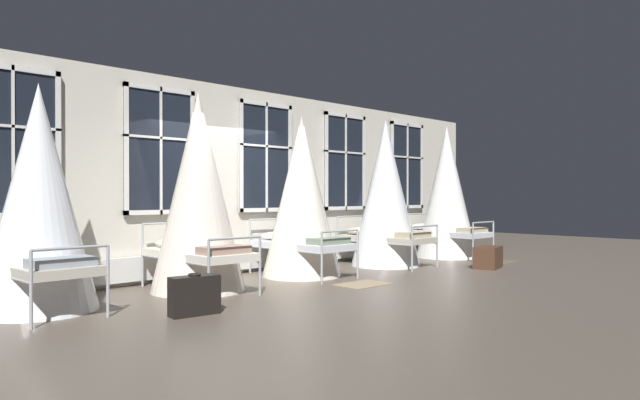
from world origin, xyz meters
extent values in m
plane|color=brown|center=(0.00, 0.00, 0.00)|extent=(27.38, 27.38, 0.00)
cube|color=beige|center=(0.00, 1.22, 1.61)|extent=(14.69, 0.10, 3.21)
cube|color=black|center=(-3.12, 1.11, 2.03)|extent=(1.19, 0.02, 1.96)
cube|color=silver|center=(-3.12, 1.11, 1.09)|extent=(1.19, 0.06, 0.07)
cube|color=silver|center=(-3.12, 1.11, 2.98)|extent=(1.19, 0.06, 0.07)
cube|color=silver|center=(-2.56, 1.11, 2.03)|extent=(0.07, 0.06, 1.96)
cube|color=silver|center=(-3.12, 1.11, 2.03)|extent=(0.04, 0.06, 1.96)
cube|color=silver|center=(-3.12, 1.11, 2.23)|extent=(1.19, 0.06, 0.04)
cube|color=black|center=(-1.04, 1.11, 2.03)|extent=(1.19, 0.02, 1.96)
cube|color=silver|center=(-1.04, 1.11, 1.09)|extent=(1.19, 0.06, 0.07)
cube|color=silver|center=(-1.04, 1.11, 2.98)|extent=(1.19, 0.06, 0.07)
cube|color=silver|center=(-1.60, 1.11, 2.03)|extent=(0.07, 0.06, 1.96)
cube|color=silver|center=(-0.48, 1.11, 2.03)|extent=(0.07, 0.06, 1.96)
cube|color=silver|center=(-1.04, 1.11, 2.03)|extent=(0.04, 0.06, 1.96)
cube|color=silver|center=(-1.04, 1.11, 2.23)|extent=(1.19, 0.06, 0.04)
cube|color=black|center=(1.04, 1.11, 2.03)|extent=(1.19, 0.02, 1.96)
cube|color=silver|center=(1.04, 1.11, 1.09)|extent=(1.19, 0.06, 0.07)
cube|color=silver|center=(1.04, 1.11, 2.98)|extent=(1.19, 0.06, 0.07)
cube|color=silver|center=(0.48, 1.11, 2.03)|extent=(0.07, 0.06, 1.96)
cube|color=silver|center=(1.60, 1.11, 2.03)|extent=(0.07, 0.06, 1.96)
cube|color=silver|center=(1.04, 1.11, 2.03)|extent=(0.04, 0.06, 1.96)
cube|color=silver|center=(1.04, 1.11, 2.23)|extent=(1.19, 0.06, 0.04)
cube|color=black|center=(3.12, 1.11, 2.03)|extent=(1.19, 0.02, 1.96)
cube|color=silver|center=(3.12, 1.11, 1.09)|extent=(1.19, 0.06, 0.07)
cube|color=silver|center=(3.12, 1.11, 2.98)|extent=(1.19, 0.06, 0.07)
cube|color=silver|center=(2.56, 1.11, 2.03)|extent=(0.07, 0.06, 1.96)
cube|color=silver|center=(3.68, 1.11, 2.03)|extent=(0.07, 0.06, 1.96)
cube|color=silver|center=(3.12, 1.11, 2.03)|extent=(0.04, 0.06, 1.96)
cube|color=silver|center=(3.12, 1.11, 2.23)|extent=(1.19, 0.06, 0.04)
cube|color=black|center=(5.20, 1.11, 2.03)|extent=(1.19, 0.02, 1.96)
cube|color=silver|center=(5.20, 1.11, 1.09)|extent=(1.19, 0.06, 0.07)
cube|color=silver|center=(5.20, 1.11, 2.98)|extent=(1.19, 0.06, 0.07)
cube|color=silver|center=(4.64, 1.11, 2.03)|extent=(0.07, 0.06, 1.96)
cube|color=silver|center=(5.75, 1.11, 2.03)|extent=(0.07, 0.06, 1.96)
cube|color=silver|center=(5.20, 1.11, 2.03)|extent=(0.04, 0.06, 1.96)
cube|color=silver|center=(5.20, 1.11, 2.23)|extent=(1.19, 0.06, 0.04)
cube|color=silver|center=(0.00, 1.09, 0.25)|extent=(10.99, 0.10, 0.36)
cylinder|color=#9EA3A8|center=(-2.75, 1.03, 0.46)|extent=(0.04, 0.04, 0.92)
cylinder|color=#9EA3A8|center=(-3.50, -0.79, 0.39)|extent=(0.04, 0.04, 0.79)
cylinder|color=#9EA3A8|center=(-2.70, -0.76, 0.39)|extent=(0.04, 0.04, 0.79)
cylinder|color=#9EA3A8|center=(-3.52, 0.11, 0.46)|extent=(0.08, 1.79, 0.03)
cylinder|color=#9EA3A8|center=(-2.73, 0.13, 0.46)|extent=(0.08, 1.79, 0.03)
cylinder|color=#9EA3A8|center=(-3.15, 1.02, 0.92)|extent=(0.80, 0.06, 0.03)
cylinder|color=#9EA3A8|center=(-3.10, -0.77, 0.79)|extent=(0.80, 0.06, 0.03)
cube|color=#B7B2A3|center=(-3.13, 0.12, 0.52)|extent=(0.87, 1.84, 0.11)
ellipsoid|color=silver|center=(-3.15, 0.78, 0.64)|extent=(0.63, 0.42, 0.14)
cube|color=#8C939E|center=(-3.11, -0.51, 0.62)|extent=(0.67, 0.38, 0.10)
cone|color=white|center=(-3.13, 0.12, 1.32)|extent=(1.32, 1.32, 2.64)
cylinder|color=#9EA3A8|center=(-1.42, 0.95, 0.46)|extent=(0.04, 0.04, 0.92)
cylinder|color=#9EA3A8|center=(-0.62, 0.94, 0.46)|extent=(0.04, 0.04, 0.92)
cylinder|color=#9EA3A8|center=(-1.45, -0.84, 0.39)|extent=(0.04, 0.04, 0.79)
cylinder|color=#9EA3A8|center=(-0.65, -0.85, 0.39)|extent=(0.04, 0.04, 0.79)
cylinder|color=#9EA3A8|center=(-1.43, 0.06, 0.46)|extent=(0.06, 1.79, 0.03)
cylinder|color=#9EA3A8|center=(-0.64, 0.04, 0.46)|extent=(0.06, 1.79, 0.03)
cylinder|color=#9EA3A8|center=(-1.02, 0.95, 0.92)|extent=(0.80, 0.05, 0.03)
cylinder|color=#9EA3A8|center=(-1.05, -0.84, 0.79)|extent=(0.80, 0.05, 0.03)
cube|color=silver|center=(-1.04, 0.05, 0.52)|extent=(0.85, 1.83, 0.11)
ellipsoid|color=beige|center=(-1.02, 0.71, 0.64)|extent=(0.62, 0.41, 0.14)
cube|color=gray|center=(-1.05, -0.58, 0.62)|extent=(0.66, 0.37, 0.10)
cone|color=silver|center=(-1.04, 0.05, 1.41)|extent=(1.32, 1.32, 2.81)
cylinder|color=#9EA3A8|center=(0.62, 1.03, 0.46)|extent=(0.04, 0.04, 0.92)
cylinder|color=#9EA3A8|center=(1.42, 1.03, 0.46)|extent=(0.04, 0.04, 0.92)
cylinder|color=#9EA3A8|center=(0.60, -0.76, 0.39)|extent=(0.04, 0.04, 0.79)
cylinder|color=#9EA3A8|center=(1.40, -0.77, 0.39)|extent=(0.04, 0.04, 0.79)
cylinder|color=#9EA3A8|center=(0.61, 0.14, 0.46)|extent=(0.05, 1.79, 0.03)
cylinder|color=#9EA3A8|center=(1.41, 0.13, 0.46)|extent=(0.05, 1.79, 0.03)
cylinder|color=#9EA3A8|center=(1.02, 1.03, 0.92)|extent=(0.80, 0.04, 0.03)
cylinder|color=#9EA3A8|center=(1.00, -0.76, 0.79)|extent=(0.80, 0.04, 0.03)
cube|color=silver|center=(1.01, 0.13, 0.52)|extent=(0.84, 1.82, 0.11)
ellipsoid|color=silver|center=(1.02, 0.79, 0.64)|extent=(0.62, 0.41, 0.14)
cube|color=slate|center=(1.00, -0.50, 0.62)|extent=(0.66, 0.37, 0.10)
cone|color=silver|center=(1.01, 0.13, 1.34)|extent=(1.32, 1.32, 2.67)
cylinder|color=#9EA3A8|center=(2.69, 0.94, 0.46)|extent=(0.04, 0.04, 0.92)
cylinder|color=#9EA3A8|center=(3.49, 0.95, 0.46)|extent=(0.04, 0.04, 0.92)
cylinder|color=#9EA3A8|center=(2.73, -0.86, 0.39)|extent=(0.04, 0.04, 0.79)
cylinder|color=#9EA3A8|center=(3.53, -0.84, 0.39)|extent=(0.04, 0.04, 0.79)
cylinder|color=#9EA3A8|center=(2.71, 0.04, 0.46)|extent=(0.07, 1.79, 0.03)
cylinder|color=#9EA3A8|center=(3.51, 0.06, 0.46)|extent=(0.07, 1.79, 0.03)
cylinder|color=#9EA3A8|center=(3.09, 0.95, 0.92)|extent=(0.80, 0.05, 0.03)
cylinder|color=#9EA3A8|center=(3.13, -0.85, 0.79)|extent=(0.80, 0.05, 0.03)
cube|color=#B7B2A3|center=(3.11, 0.05, 0.52)|extent=(0.86, 1.83, 0.11)
ellipsoid|color=beige|center=(3.10, 0.71, 0.64)|extent=(0.62, 0.41, 0.14)
cube|color=tan|center=(3.12, -0.59, 0.62)|extent=(0.67, 0.37, 0.10)
cone|color=white|center=(3.11, 0.05, 1.40)|extent=(1.32, 1.32, 2.80)
cylinder|color=#9EA3A8|center=(4.86, 0.98, 0.46)|extent=(0.04, 0.04, 0.92)
cylinder|color=#9EA3A8|center=(5.65, 0.96, 0.46)|extent=(0.04, 0.04, 0.92)
cylinder|color=#9EA3A8|center=(4.83, -0.82, 0.39)|extent=(0.04, 0.04, 0.79)
cylinder|color=#9EA3A8|center=(5.63, -0.83, 0.39)|extent=(0.04, 0.04, 0.79)
cylinder|color=#9EA3A8|center=(4.84, 0.08, 0.46)|extent=(0.06, 1.79, 0.03)
cylinder|color=#9EA3A8|center=(5.64, 0.07, 0.46)|extent=(0.06, 1.79, 0.03)
cylinder|color=#9EA3A8|center=(5.26, 0.97, 0.92)|extent=(0.80, 0.05, 0.03)
cylinder|color=#9EA3A8|center=(5.23, -0.82, 0.79)|extent=(0.80, 0.05, 0.03)
cube|color=silver|center=(5.24, 0.07, 0.52)|extent=(0.85, 1.83, 0.11)
ellipsoid|color=silver|center=(5.25, 0.73, 0.64)|extent=(0.62, 0.41, 0.14)
cube|color=tan|center=(5.23, -0.56, 0.62)|extent=(0.66, 0.37, 0.10)
cone|color=white|center=(5.24, 0.07, 1.43)|extent=(1.32, 1.32, 2.86)
cube|color=#8E7A5B|center=(1.04, -1.20, 0.01)|extent=(0.82, 0.59, 0.01)
cube|color=brown|center=(5.20, -1.20, 0.01)|extent=(0.83, 0.60, 0.01)
cube|color=black|center=(-1.96, -1.33, 0.22)|extent=(0.58, 0.26, 0.44)
cube|color=tan|center=(-1.95, -1.22, 0.22)|extent=(0.50, 0.07, 0.03)
torus|color=black|center=(-1.96, -1.33, 0.46)|extent=(0.16, 0.16, 0.02)
cube|color=#472D1E|center=(4.16, -1.52, 0.20)|extent=(0.72, 0.55, 0.40)
camera|label=1|loc=(-5.40, -6.85, 1.34)|focal=31.96mm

